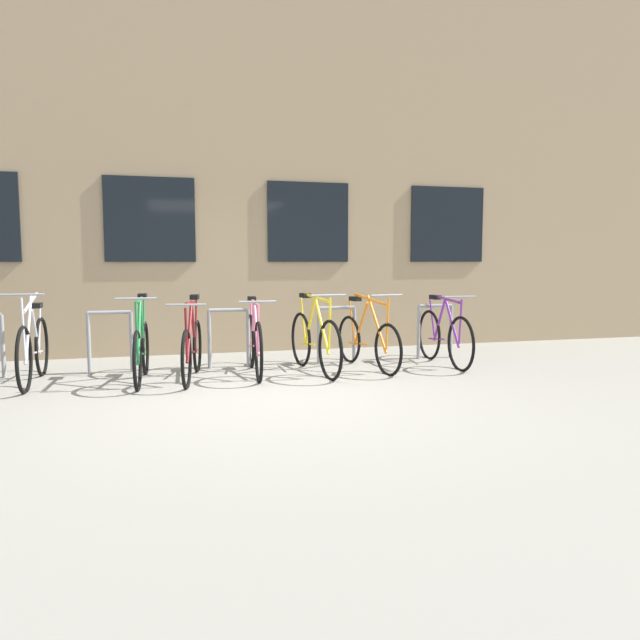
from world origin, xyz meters
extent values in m
plane|color=gray|center=(0.00, 0.00, 0.00)|extent=(42.00, 42.00, 0.00)
cube|color=tan|center=(0.00, 6.49, 3.32)|extent=(28.00, 6.58, 6.64)
cube|color=black|center=(-1.20, 3.18, 2.03)|extent=(1.30, 0.04, 1.24)
cube|color=black|center=(1.20, 3.18, 2.03)|extent=(1.30, 0.04, 1.24)
cube|color=black|center=(3.60, 3.18, 2.03)|extent=(1.30, 0.04, 1.24)
cylinder|color=gray|center=(-2.95, 1.90, 0.39)|extent=(0.05, 0.05, 0.77)
cylinder|color=gray|center=(-1.97, 1.90, 0.39)|extent=(0.05, 0.05, 0.77)
cylinder|color=gray|center=(-1.45, 1.90, 0.39)|extent=(0.05, 0.05, 0.77)
cylinder|color=gray|center=(-1.71, 1.90, 0.77)|extent=(0.52, 0.05, 0.05)
cylinder|color=gray|center=(-0.47, 1.90, 0.39)|extent=(0.05, 0.05, 0.77)
cylinder|color=gray|center=(0.05, 1.90, 0.39)|extent=(0.05, 0.05, 0.77)
cylinder|color=gray|center=(-0.21, 1.90, 0.77)|extent=(0.52, 0.05, 0.05)
cylinder|color=gray|center=(1.03, 1.90, 0.39)|extent=(0.05, 0.05, 0.77)
cylinder|color=gray|center=(1.55, 1.90, 0.39)|extent=(0.05, 0.05, 0.77)
cylinder|color=gray|center=(1.29, 1.90, 0.77)|extent=(0.52, 0.05, 0.05)
cylinder|color=gray|center=(2.53, 1.90, 0.39)|extent=(0.05, 0.05, 0.77)
cylinder|color=gray|center=(3.05, 1.90, 0.39)|extent=(0.05, 0.05, 0.77)
cylinder|color=gray|center=(2.79, 1.90, 0.77)|extent=(0.52, 0.05, 0.05)
torus|color=black|center=(1.48, 1.94, 0.32)|extent=(0.14, 0.67, 0.67)
torus|color=black|center=(1.65, 0.85, 0.32)|extent=(0.14, 0.67, 0.67)
cylinder|color=orange|center=(1.60, 1.15, 0.62)|extent=(0.11, 0.53, 0.72)
cylinder|color=orange|center=(1.54, 1.58, 0.57)|extent=(0.10, 0.40, 0.62)
cylinder|color=orange|center=(1.58, 1.33, 0.92)|extent=(0.17, 0.87, 0.13)
cylinder|color=orange|center=(1.53, 1.67, 0.29)|extent=(0.11, 0.55, 0.07)
cylinder|color=orange|center=(1.50, 1.85, 0.59)|extent=(0.05, 0.20, 0.56)
cylinder|color=orange|center=(1.64, 0.88, 0.64)|extent=(0.04, 0.08, 0.65)
cube|color=black|center=(1.51, 1.76, 0.90)|extent=(0.13, 0.21, 0.06)
cylinder|color=gray|center=(1.64, 0.90, 0.99)|extent=(0.44, 0.09, 0.03)
torus|color=black|center=(2.69, 1.89, 0.35)|extent=(0.05, 0.73, 0.73)
torus|color=black|center=(2.67, 0.90, 0.35)|extent=(0.05, 0.73, 0.73)
cylinder|color=#722D99|center=(2.68, 1.17, 0.61)|extent=(0.05, 0.48, 0.65)
cylinder|color=#722D99|center=(2.69, 1.55, 0.59)|extent=(0.04, 0.35, 0.60)
cylinder|color=#722D99|center=(2.68, 1.33, 0.90)|extent=(0.05, 0.76, 0.08)
cylinder|color=#722D99|center=(2.69, 1.64, 0.32)|extent=(0.03, 0.50, 0.08)
cylinder|color=#722D99|center=(2.69, 1.80, 0.61)|extent=(0.03, 0.20, 0.54)
cylinder|color=#722D99|center=(2.68, 0.92, 0.64)|extent=(0.03, 0.08, 0.58)
cube|color=black|center=(2.69, 1.71, 0.91)|extent=(0.10, 0.20, 0.06)
cylinder|color=gray|center=(2.68, 0.95, 0.96)|extent=(0.44, 0.03, 0.03)
torus|color=black|center=(0.08, 1.89, 0.35)|extent=(0.09, 0.74, 0.74)
torus|color=black|center=(0.02, 0.85, 0.35)|extent=(0.09, 0.74, 0.74)
cylinder|color=pink|center=(0.04, 1.14, 0.60)|extent=(0.07, 0.50, 0.64)
cylinder|color=pink|center=(0.06, 1.54, 0.60)|extent=(0.06, 0.37, 0.62)
cylinder|color=pink|center=(0.05, 1.30, 0.91)|extent=(0.09, 0.81, 0.05)
cylinder|color=pink|center=(0.07, 1.63, 0.32)|extent=(0.06, 0.52, 0.08)
cylinder|color=pink|center=(0.08, 1.80, 0.62)|extent=(0.04, 0.20, 0.56)
cylinder|color=pink|center=(0.02, 0.88, 0.63)|extent=(0.03, 0.08, 0.57)
cube|color=black|center=(0.07, 1.71, 0.93)|extent=(0.11, 0.21, 0.06)
cylinder|color=gray|center=(0.02, 0.90, 0.94)|extent=(0.44, 0.05, 0.03)
torus|color=black|center=(-2.53, 1.96, 0.35)|extent=(0.04, 0.75, 0.75)
torus|color=black|center=(-2.52, 0.93, 0.35)|extent=(0.04, 0.75, 0.75)
cylinder|color=#B7B7BC|center=(-2.53, 1.21, 0.67)|extent=(0.04, 0.50, 0.75)
cylinder|color=#B7B7BC|center=(-2.53, 1.61, 0.58)|extent=(0.04, 0.37, 0.57)
cylinder|color=#B7B7BC|center=(-2.53, 1.38, 0.94)|extent=(0.04, 0.81, 0.21)
cylinder|color=#B7B7BC|center=(-2.53, 1.70, 0.33)|extent=(0.03, 0.52, 0.08)
cylinder|color=#B7B7BC|center=(-2.53, 1.87, 0.60)|extent=(0.02, 0.20, 0.51)
cylinder|color=#B7B7BC|center=(-2.52, 0.95, 0.69)|extent=(0.03, 0.08, 0.68)
cube|color=black|center=(-2.53, 1.78, 0.88)|extent=(0.10, 0.20, 0.06)
cylinder|color=gray|center=(-2.53, 0.98, 1.06)|extent=(0.44, 0.03, 0.03)
torus|color=black|center=(-1.28, 1.72, 0.32)|extent=(0.08, 0.69, 0.69)
torus|color=black|center=(-1.35, 0.74, 0.32)|extent=(0.08, 0.69, 0.69)
cylinder|color=#1E7238|center=(-1.33, 1.01, 0.63)|extent=(0.07, 0.48, 0.72)
cylinder|color=#1E7238|center=(-1.31, 1.39, 0.62)|extent=(0.06, 0.35, 0.70)
cylinder|color=#1E7238|center=(-1.32, 1.17, 0.97)|extent=(0.08, 0.76, 0.05)
cylinder|color=#1E7238|center=(-1.30, 1.48, 0.30)|extent=(0.06, 0.50, 0.07)
cylinder|color=#1E7238|center=(-1.29, 1.63, 0.64)|extent=(0.04, 0.20, 0.65)
cylinder|color=#1E7238|center=(-1.35, 0.76, 0.65)|extent=(0.03, 0.08, 0.66)
cube|color=black|center=(-1.30, 1.54, 0.99)|extent=(0.11, 0.21, 0.06)
cylinder|color=gray|center=(-1.34, 0.79, 1.01)|extent=(0.44, 0.05, 0.03)
torus|color=black|center=(0.76, 1.83, 0.35)|extent=(0.12, 0.74, 0.74)
torus|color=black|center=(0.87, 0.76, 0.35)|extent=(0.12, 0.74, 0.74)
cylinder|color=yellow|center=(0.84, 1.05, 0.64)|extent=(0.09, 0.52, 0.70)
cylinder|color=yellow|center=(0.80, 1.48, 0.62)|extent=(0.08, 0.39, 0.65)
cylinder|color=yellow|center=(0.82, 1.23, 0.96)|extent=(0.12, 0.85, 0.08)
cylinder|color=yellow|center=(0.79, 1.57, 0.33)|extent=(0.08, 0.54, 0.08)
cylinder|color=yellow|center=(0.77, 1.74, 0.64)|extent=(0.04, 0.20, 0.59)
cylinder|color=yellow|center=(0.87, 0.79, 0.67)|extent=(0.04, 0.08, 0.63)
cube|color=black|center=(0.78, 1.65, 0.96)|extent=(0.12, 0.21, 0.06)
cylinder|color=gray|center=(0.87, 0.81, 1.01)|extent=(0.44, 0.07, 0.03)
torus|color=black|center=(-0.64, 1.74, 0.32)|extent=(0.16, 0.68, 0.69)
torus|color=black|center=(-0.82, 0.71, 0.32)|extent=(0.16, 0.68, 0.69)
cylinder|color=maroon|center=(-0.77, 0.99, 0.59)|extent=(0.12, 0.50, 0.65)
cylinder|color=maroon|center=(-0.70, 1.39, 0.61)|extent=(0.10, 0.37, 0.68)
cylinder|color=maroon|center=(-0.74, 1.16, 0.92)|extent=(0.18, 0.81, 0.08)
cylinder|color=maroon|center=(-0.68, 1.48, 0.30)|extent=(0.11, 0.52, 0.07)
cylinder|color=maroon|center=(-0.65, 1.65, 0.63)|extent=(0.06, 0.20, 0.63)
cylinder|color=maroon|center=(-0.81, 0.74, 0.61)|extent=(0.04, 0.08, 0.58)
cube|color=black|center=(-0.67, 1.56, 0.97)|extent=(0.13, 0.21, 0.06)
cylinder|color=gray|center=(-0.81, 0.76, 0.93)|extent=(0.44, 0.10, 0.03)
camera|label=1|loc=(-1.09, -6.10, 1.42)|focal=33.77mm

